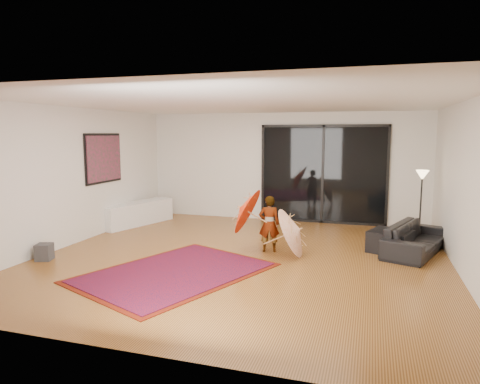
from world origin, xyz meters
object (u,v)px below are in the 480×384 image
at_px(sofa, 415,239).
at_px(ottoman, 390,241).
at_px(media_console, 137,213).
at_px(child, 269,224).

xyz_separation_m(sofa, ottoman, (-0.43, -0.05, -0.07)).
distance_m(media_console, child, 3.88).
relative_size(sofa, ottoman, 2.65).
relative_size(media_console, ottoman, 2.80).
xyz_separation_m(media_console, sofa, (6.20, -0.71, -0.00)).
bearing_deg(sofa, media_console, 103.78).
height_order(ottoman, child, child).
xyz_separation_m(sofa, child, (-2.59, -0.71, 0.26)).
bearing_deg(child, sofa, -179.34).
bearing_deg(sofa, ottoman, 116.66).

